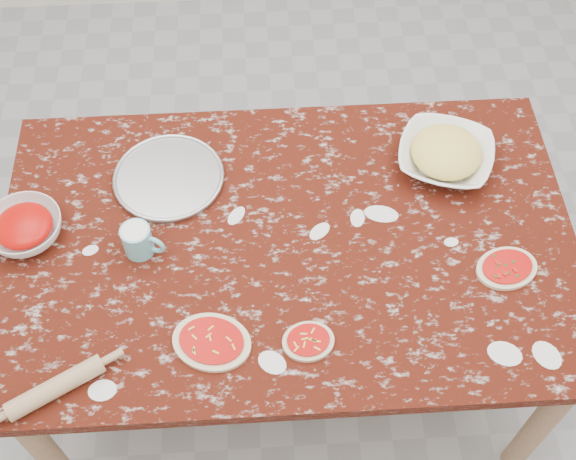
# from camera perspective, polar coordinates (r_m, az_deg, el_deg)

# --- Properties ---
(ground) EXTENTS (4.00, 4.00, 0.00)m
(ground) POSITION_cam_1_polar(r_m,az_deg,el_deg) (2.69, -0.00, -9.66)
(ground) COLOR gray
(worktable) EXTENTS (1.60, 1.00, 0.75)m
(worktable) POSITION_cam_1_polar(r_m,az_deg,el_deg) (2.10, -0.00, -2.05)
(worktable) COLOR #390F07
(worktable) RESTS_ON ground
(pizza_tray) EXTENTS (0.37, 0.37, 0.01)m
(pizza_tray) POSITION_cam_1_polar(r_m,az_deg,el_deg) (2.18, -9.24, 4.00)
(pizza_tray) COLOR #B2B2B7
(pizza_tray) RESTS_ON worktable
(sauce_bowl) EXTENTS (0.28, 0.28, 0.07)m
(sauce_bowl) POSITION_cam_1_polar(r_m,az_deg,el_deg) (2.14, -19.76, 0.11)
(sauce_bowl) COLOR white
(sauce_bowl) RESTS_ON worktable
(cheese_bowl) EXTENTS (0.35, 0.35, 0.07)m
(cheese_bowl) POSITION_cam_1_polar(r_m,az_deg,el_deg) (2.22, 12.10, 5.62)
(cheese_bowl) COLOR white
(cheese_bowl) RESTS_ON worktable
(flour_mug) EXTENTS (0.12, 0.08, 0.09)m
(flour_mug) POSITION_cam_1_polar(r_m,az_deg,el_deg) (2.01, -11.52, -0.79)
(flour_mug) COLOR #69B7C5
(flour_mug) RESTS_ON worktable
(pizza_left) EXTENTS (0.24, 0.21, 0.02)m
(pizza_left) POSITION_cam_1_polar(r_m,az_deg,el_deg) (1.88, -5.95, -8.63)
(pizza_left) COLOR beige
(pizza_left) RESTS_ON worktable
(pizza_mid) EXTENTS (0.14, 0.12, 0.02)m
(pizza_mid) POSITION_cam_1_polar(r_m,az_deg,el_deg) (1.87, 1.59, -8.63)
(pizza_mid) COLOR beige
(pizza_mid) RESTS_ON worktable
(pizza_right) EXTENTS (0.20, 0.17, 0.02)m
(pizza_right) POSITION_cam_1_polar(r_m,az_deg,el_deg) (2.06, 16.62, -2.85)
(pizza_right) COLOR beige
(pizza_right) RESTS_ON worktable
(rolling_pin) EXTENTS (0.24, 0.16, 0.05)m
(rolling_pin) POSITION_cam_1_polar(r_m,az_deg,el_deg) (1.89, -17.60, -11.58)
(rolling_pin) COLOR tan
(rolling_pin) RESTS_ON worktable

